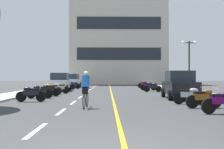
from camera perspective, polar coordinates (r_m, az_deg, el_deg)
The scene contains 35 objects.
ground_plane at distance 26.56m, azimuth -0.72°, elevation -3.56°, with size 140.00×140.00×0.00m, color #38383A.
curb_left at distance 30.39m, azimuth -14.46°, elevation -3.04°, with size 2.40×72.00×0.12m, color #A8A8A3.
curb_right at distance 30.44m, azimuth 12.96°, elevation -3.04°, with size 2.40×72.00×0.12m, color #A8A8A3.
lane_dash_0 at distance 7.89m, azimuth -15.16°, elevation -10.92°, with size 0.14×2.20×0.01m, color silver.
lane_dash_1 at distance 11.76m, azimuth -10.32°, elevation -7.46°, with size 0.14×2.20×0.01m, color silver.
lane_dash_2 at distance 15.70m, azimuth -7.93°, elevation -5.69°, with size 0.14×2.20×0.01m, color silver.
lane_dash_3 at distance 19.66m, azimuth -6.50°, elevation -4.64°, with size 0.14×2.20×0.01m, color silver.
lane_dash_4 at distance 23.64m, azimuth -5.56°, elevation -3.93°, with size 0.14×2.20×0.01m, color silver.
lane_dash_5 at distance 27.62m, azimuth -4.89°, elevation -3.43°, with size 0.14×2.20×0.01m, color silver.
lane_dash_6 at distance 31.61m, azimuth -4.39°, elevation -3.05°, with size 0.14×2.20×0.01m, color silver.
lane_dash_7 at distance 35.60m, azimuth -4.00°, elevation -2.76°, with size 0.14×2.20×0.01m, color silver.
lane_dash_8 at distance 39.59m, azimuth -3.69°, elevation -2.53°, with size 0.14×2.20×0.01m, color silver.
lane_dash_9 at distance 43.58m, azimuth -3.43°, elevation -2.34°, with size 0.14×2.20×0.01m, color silver.
lane_dash_10 at distance 47.58m, azimuth -3.22°, elevation -2.18°, with size 0.14×2.20×0.01m, color silver.
lane_dash_11 at distance 51.57m, azimuth -3.04°, elevation -2.05°, with size 0.14×2.20×0.01m, color silver.
centre_line_yellow at distance 29.55m, azimuth -0.26°, elevation -3.24°, with size 0.12×66.00×0.01m, color gold.
office_building at distance 55.34m, azimuth 1.25°, elevation 7.75°, with size 18.15×8.55×18.67m.
street_lamp_mid at distance 26.58m, azimuth 15.47°, elevation 4.10°, with size 1.46×0.36×4.61m.
parked_car_near at distance 18.77m, azimuth 13.60°, elevation -2.04°, with size 2.09×4.28×1.82m.
parked_car_mid at distance 28.43m, azimuth -10.58°, elevation -1.50°, with size 1.97×4.22×1.82m.
parked_car_far at distance 37.78m, azimuth -8.14°, elevation -1.24°, with size 2.09×4.28×1.82m.
motorcycle_1 at distance 11.73m, azimuth 21.54°, elevation -5.15°, with size 1.70×0.60×0.92m.
motorcycle_2 at distance 13.46m, azimuth 18.27°, elevation -4.55°, with size 1.70×0.60×0.92m.
motorcycle_3 at distance 15.01m, azimuth 15.62°, elevation -4.13°, with size 1.65×0.75×0.92m.
motorcycle_4 at distance 16.72m, azimuth -16.23°, elevation -3.75°, with size 1.70×0.60×0.92m.
motorcycle_5 at distance 19.13m, azimuth -14.54°, elevation -3.33°, with size 1.67×0.70×0.92m.
motorcycle_6 at distance 20.96m, azimuth -12.87°, elevation -3.08°, with size 1.70×0.60×0.92m.
motorcycle_7 at distance 22.84m, azimuth -12.36°, elevation -2.87°, with size 1.67×0.71×0.92m.
motorcycle_8 at distance 24.27m, azimuth -10.74°, elevation -2.73°, with size 1.70×0.60×0.92m.
motorcycle_9 at distance 26.56m, azimuth 8.32°, elevation -2.53°, with size 1.69×0.60×0.92m.
motorcycle_10 at distance 29.65m, azimuth 7.44°, elevation -2.32°, with size 1.70×0.60×0.92m.
motorcycle_11 at distance 31.79m, azimuth -9.00°, elevation -2.19°, with size 1.67×0.70×0.92m.
motorcycle_12 at distance 33.22m, azimuth -7.97°, elevation -2.12°, with size 1.70×0.60×0.92m.
motorcycle_13 at distance 36.13m, azimuth 6.53°, elevation -1.98°, with size 1.66×0.75×0.92m.
cyclist_rider at distance 12.95m, azimuth -5.41°, elevation -2.89°, with size 0.42×1.77×1.71m.
Camera 1 is at (-0.10, -5.52, 1.44)m, focal length 44.80 mm.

